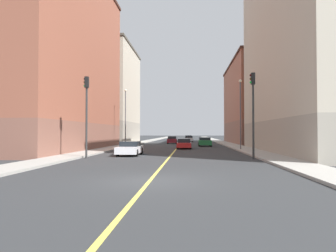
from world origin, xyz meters
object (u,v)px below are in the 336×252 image
Objects in this scene: car_blue at (188,138)px; traffic_light_right_near at (86,106)px; traffic_light_left_near at (253,104)px; street_lamp_right_near at (125,112)px; car_silver at (189,139)px; building_right_midblock at (110,95)px; building_right_corner at (56,57)px; car_white at (130,148)px; car_red at (184,144)px; building_left_mid at (256,103)px; street_lamp_left_near at (240,107)px; car_green at (205,142)px; building_left_near at (312,44)px; car_maroon at (172,140)px.

traffic_light_right_near is at bearing -98.18° from car_blue.
traffic_light_left_near is at bearing 0.00° from traffic_light_right_near.
street_lamp_right_near is 1.84× the size of car_silver.
street_lamp_right_near is at bearing -66.99° from building_right_midblock.
building_right_midblock is 36.04m from traffic_light_right_near.
building_right_corner is 5.75× the size of car_white.
car_blue is at bearing 89.48° from car_red.
street_lamp_right_near is 1.80× the size of car_red.
traffic_light_right_near reaches higher than car_white.
street_lamp_right_near reaches higher than traffic_light_left_near.
street_lamp_left_near is at bearing -106.40° from building_left_mid.
car_green is (-3.65, 10.46, -4.34)m from street_lamp_left_near.
traffic_light_left_near reaches higher than car_silver.
street_lamp_right_near reaches higher than car_white.
street_lamp_right_near is (-0.98, 19.12, 0.83)m from traffic_light_right_near.
building_left_mid is at bearing 58.77° from traffic_light_right_near.
traffic_light_right_near is at bearing -77.61° from building_right_midblock.
building_right_midblock reaches higher than car_red.
building_right_midblock is at bearing -151.76° from car_silver.
traffic_light_right_near is (-20.90, -34.47, -3.52)m from building_left_mid.
car_white is at bearing -143.24° from street_lamp_left_near.
car_white is at bearing 161.99° from traffic_light_left_near.
street_lamp_right_near is at bearing 153.10° from building_left_near.
car_white is 29.19m from car_maroon.
building_right_midblock is 19.97m from car_silver.
car_white is at bearing 49.10° from traffic_light_right_near.
street_lamp_right_near is (6.67, -15.70, -4.46)m from building_right_midblock.
car_silver is (-6.11, 31.48, -4.33)m from street_lamp_left_near.
building_right_corner reaches higher than building_right_midblock.
building_left_mid is 17.51m from car_maroon.
building_left_near is 3.05× the size of street_lamp_right_near.
traffic_light_left_near is (-7.68, -34.47, -3.45)m from building_left_mid.
building_right_midblock is 23.84m from car_green.
car_white is (10.56, -31.47, -8.90)m from building_right_midblock.
street_lamp_right_near is at bearing -114.18° from car_maroon.
building_left_mid is at bearing 55.52° from car_red.
traffic_light_right_near is 33.05m from car_maroon.
car_maroon is (12.66, -2.35, -8.86)m from building_right_midblock.
street_lamp_right_near is 12.77m from car_green.
building_right_corner is 6.66× the size of car_maroon.
car_maroon is at bearing 118.67° from car_green.
car_maroon reaches higher than car_green.
building_right_corner is (-28.55, 2.84, -0.07)m from building_left_near.
traffic_light_right_near is (7.65, -10.86, -6.91)m from building_right_corner.
building_left_mid reaches higher than traffic_light_left_near.
street_lamp_left_near reaches higher than car_green.
car_green is 0.94× the size of car_silver.
car_red is at bearing -25.37° from street_lamp_right_near.
traffic_light_left_near is at bearing -69.45° from car_red.
traffic_light_right_near is 17.24m from car_red.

